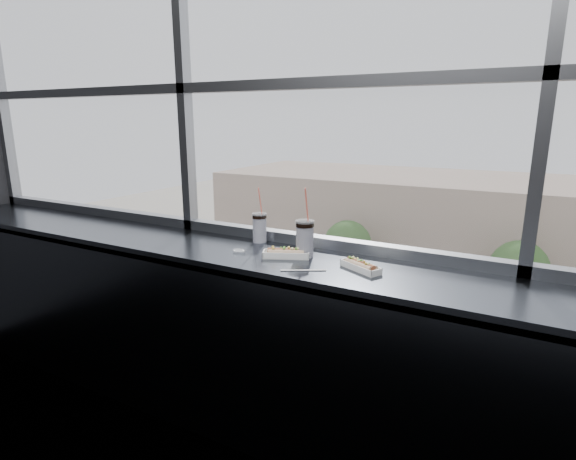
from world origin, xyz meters
The scene contains 23 objects.
wall_back_lower centered at (0.00, 1.50, 0.55)m, with size 6.00×6.00×0.00m, color black.
window_glass centered at (0.00, 1.52, 2.30)m, with size 6.00×6.00×0.00m, color silver.
window_mullions centered at (0.00, 1.50, 2.30)m, with size 6.00×0.08×2.40m, color gray, non-canonical shape.
counter centered at (0.00, 1.23, 1.07)m, with size 6.00×0.55×0.06m, color #4D535D.
counter_fascia centered at (0.00, 0.97, 0.55)m, with size 6.00×0.04×1.04m, color #4D535D.
hotdog_tray_left centered at (-0.12, 1.22, 1.12)m, with size 0.26×0.17×0.06m.
hotdog_tray_right centered at (0.30, 1.21, 1.12)m, with size 0.23×0.17×0.05m.
soda_cup_left centered at (-0.41, 1.42, 1.20)m, with size 0.09×0.09×0.33m.
soda_cup_right centered at (-0.04, 1.28, 1.21)m, with size 0.10×0.10×0.37m.
loose_straw centered at (0.06, 1.07, 1.10)m, with size 0.01×0.01×0.22m, color white.
wrapper centered at (-0.39, 1.18, 1.11)m, with size 0.09×0.06×0.02m, color silver.
plaza_ground centered at (0.00, 45.00, -11.00)m, with size 120.00×120.00×0.00m, color #B5AC9D.
street_asphalt centered at (0.00, 21.50, -10.97)m, with size 80.00×10.00×0.06m, color black.
far_sidewalk centered at (0.00, 29.50, -10.98)m, with size 80.00×6.00×0.04m, color #B5AC9D.
far_building centered at (0.00, 39.50, -7.00)m, with size 50.00×14.00×8.00m, color tan.
car_near_a centered at (-13.80, 17.50, -9.78)m, with size 6.98×2.91×2.33m, color silver.
car_near_b centered at (-7.70, 17.50, -9.98)m, with size 5.73×2.39×1.91m, color black.
car_near_c centered at (1.49, 17.50, -9.84)m, with size 6.61×2.75×2.20m, color maroon.
car_far_b centered at (2.70, 25.50, -9.81)m, with size 6.76×2.82×2.25m, color brown.
car_far_a centered at (-9.62, 25.50, -9.82)m, with size 6.70×2.79×2.23m, color black.
pedestrian_b centered at (-0.13, 28.61, -9.83)m, with size 1.01×0.76×2.27m, color #66605B.
tree_left centered at (-10.40, 29.50, -7.22)m, with size 3.57×3.57×5.58m.
tree_center centered at (1.00, 29.50, -7.26)m, with size 3.53×3.53×5.51m.
Camera 1 is at (0.97, -0.78, 1.81)m, focal length 28.00 mm.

